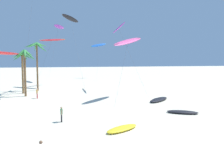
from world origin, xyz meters
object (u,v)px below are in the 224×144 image
Objects in this scene: grounded_kite_2 at (182,112)px; grounded_kite_1 at (159,99)px; flying_kite_6 at (52,40)px; person_near_left at (61,114)px; flying_kite_5 at (128,41)px; palm_tree_3 at (22,60)px; flying_kite_4 at (98,45)px; flying_kite_1 at (71,18)px; palm_tree_4 at (24,58)px; palm_tree_2 at (37,50)px; person_mid_field at (37,93)px; flying_kite_3 at (59,27)px; flying_kite_8 at (119,28)px; grounded_kite_0 at (122,128)px.

grounded_kite_1 is at bearing 88.30° from grounded_kite_2.
flying_kite_6 is 7.03× the size of person_near_left.
flying_kite_5 is 21.37m from flying_kite_6.
flying_kite_4 reaches higher than palm_tree_3.
flying_kite_1 is 10.81× the size of person_near_left.
person_near_left is at bearing -150.90° from grounded_kite_1.
palm_tree_4 reaches higher than person_near_left.
person_near_left is at bearing -133.21° from flying_kite_5.
person_mid_field is (1.32, -8.55, -7.41)m from palm_tree_2.
flying_kite_3 is at bearing -151.81° from flying_kite_4.
palm_tree_2 is at bearing -115.43° from flying_kite_6.
flying_kite_8 is at bearing -42.42° from flying_kite_1.
grounded_kite_2 is 2.38× the size of person_near_left.
palm_tree_3 is 2.04× the size of grounded_kite_2.
flying_kite_3 is at bearing 87.33° from flying_kite_6.
flying_kite_1 is at bearing 137.58° from flying_kite_8.
palm_tree_4 is 2.25× the size of grounded_kite_0.
flying_kite_3 is 14.23m from flying_kite_6.
grounded_kite_0 is 0.77× the size of grounded_kite_1.
flying_kite_1 is 23.14m from person_mid_field.
grounded_kite_1 is at bearing 29.10° from person_near_left.
flying_kite_6 is at bearing 85.31° from person_mid_field.
palm_tree_2 reaches higher than person_near_left.
flying_kite_6 reaches higher than grounded_kite_2.
palm_tree_3 is at bearing 109.98° from palm_tree_4.
flying_kite_3 is at bearing 124.57° from flying_kite_8.
grounded_kite_0 is 0.95× the size of grounded_kite_2.
flying_kite_4 is 7.31× the size of person_mid_field.
palm_tree_3 is at bearing -174.86° from flying_kite_8.
flying_kite_6 is at bearing 106.68° from grounded_kite_0.
flying_kite_4 is 51.96m from grounded_kite_0.
flying_kite_3 is 10.83× the size of person_near_left.
flying_kite_4 is at bearing 28.19° from flying_kite_3.
person_near_left is (6.02, -21.96, -7.44)m from palm_tree_2.
grounded_kite_0 is (9.18, -30.63, -10.69)m from flying_kite_6.
palm_tree_2 is at bearing 98.78° from person_mid_field.
grounded_kite_1 is (22.47, -10.96, -6.20)m from palm_tree_3.
flying_kite_1 reaches higher than flying_kite_4.
flying_kite_4 is at bearing 85.48° from grounded_kite_0.
flying_kite_8 is at bearing 99.64° from grounded_kite_2.
person_near_left is (8.19, -18.91, -5.52)m from palm_tree_3.
flying_kite_5 is at bearing 146.48° from grounded_kite_1.
grounded_kite_1 is (21.32, -7.79, -6.39)m from palm_tree_4.
grounded_kite_0 is at bearing -58.42° from palm_tree_3.
grounded_kite_1 is 7.34m from grounded_kite_2.
flying_kite_1 is 11.21m from flying_kite_3.
grounded_kite_0 is at bearing -65.49° from palm_tree_2.
flying_kite_3 is (-3.60, 10.61, -0.45)m from flying_kite_1.
flying_kite_1 is at bearing 61.31° from palm_tree_4.
grounded_kite_2 is at bearing -84.53° from flying_kite_4.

